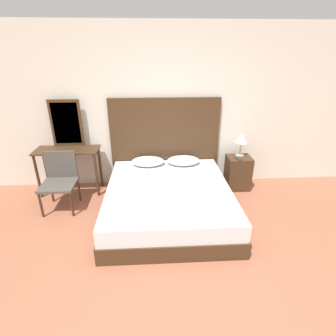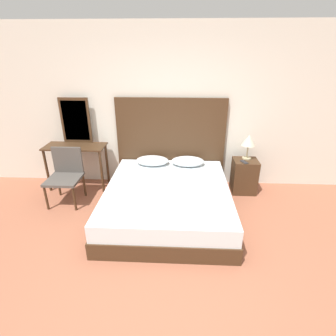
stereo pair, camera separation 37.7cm
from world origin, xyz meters
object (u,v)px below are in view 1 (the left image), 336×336
(bed, at_px, (168,201))
(phone_on_nightstand, at_px, (238,159))
(phone_on_bed, at_px, (168,189))
(vanity_desk, at_px, (68,158))
(chair, at_px, (60,178))
(table_lamp, at_px, (242,138))
(nightstand, at_px, (238,173))

(bed, bearing_deg, phone_on_nightstand, 28.92)
(phone_on_bed, height_order, vanity_desk, vanity_desk)
(phone_on_nightstand, relative_size, chair, 0.19)
(chair, bearing_deg, table_lamp, 9.60)
(phone_on_bed, bearing_deg, nightstand, 33.26)
(bed, bearing_deg, vanity_desk, 153.78)
(bed, bearing_deg, nightstand, 31.04)
(phone_on_bed, distance_m, phone_on_nightstand, 1.45)
(bed, relative_size, nightstand, 3.47)
(table_lamp, height_order, vanity_desk, table_lamp)
(phone_on_nightstand, bearing_deg, table_lamp, 66.03)
(nightstand, distance_m, table_lamp, 0.61)
(vanity_desk, height_order, chair, chair)
(vanity_desk, bearing_deg, phone_on_bed, -28.48)
(phone_on_bed, relative_size, vanity_desk, 0.16)
(table_lamp, xyz_separation_m, vanity_desk, (-2.93, -0.04, -0.27))
(phone_on_bed, relative_size, chair, 0.19)
(phone_on_nightstand, bearing_deg, phone_on_bed, -148.64)
(bed, distance_m, table_lamp, 1.69)
(phone_on_bed, bearing_deg, table_lamp, 35.00)
(phone_on_bed, xyz_separation_m, vanity_desk, (-1.62, 0.88, 0.17))
(nightstand, relative_size, chair, 0.68)
(bed, height_order, chair, chair)
(bed, height_order, nightstand, nightstand)
(nightstand, bearing_deg, bed, -148.96)
(nightstand, height_order, chair, chair)
(nightstand, bearing_deg, phone_on_bed, -146.74)
(bed, relative_size, phone_on_bed, 12.37)
(phone_on_bed, relative_size, table_lamp, 0.39)
(vanity_desk, bearing_deg, table_lamp, 0.74)
(bed, distance_m, phone_on_nightstand, 1.45)
(bed, distance_m, chair, 1.70)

